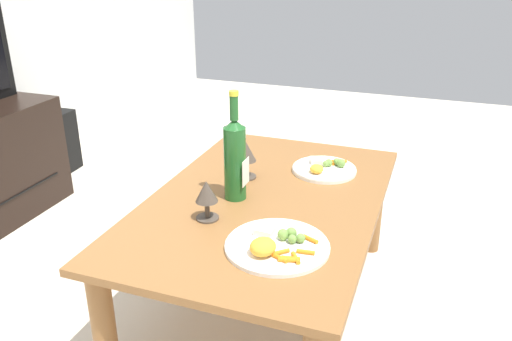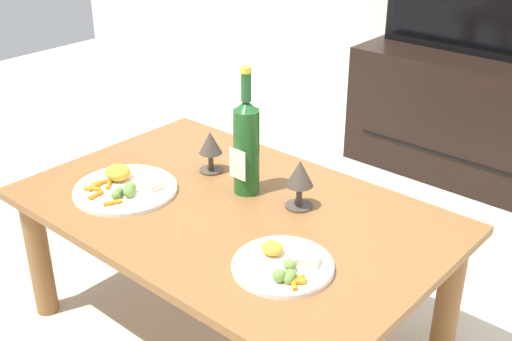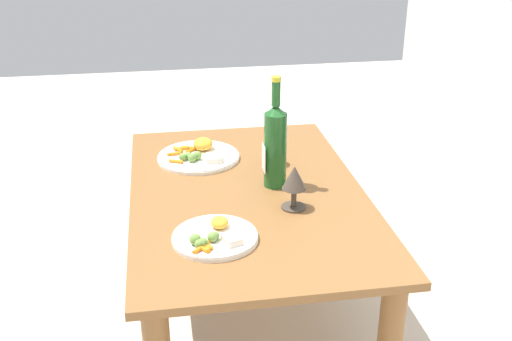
{
  "view_description": "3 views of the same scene",
  "coord_description": "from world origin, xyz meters",
  "px_view_note": "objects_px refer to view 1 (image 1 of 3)",
  "views": [
    {
      "loc": [
        -1.52,
        -0.51,
        1.23
      ],
      "look_at": [
        -0.02,
        0.03,
        0.55
      ],
      "focal_mm": 36.65,
      "sensor_mm": 36.0,
      "label": 1
    },
    {
      "loc": [
        1.08,
        -1.13,
        1.33
      ],
      "look_at": [
        0.02,
        0.07,
        0.54
      ],
      "focal_mm": 45.4,
      "sensor_mm": 36.0,
      "label": 2
    },
    {
      "loc": [
        1.81,
        -0.27,
        1.34
      ],
      "look_at": [
        -0.03,
        0.03,
        0.5
      ],
      "focal_mm": 43.71,
      "sensor_mm": 36.0,
      "label": 3
    }
  ],
  "objects_px": {
    "wine_bottle": "(235,157)",
    "floor_speaker": "(53,142)",
    "dining_table": "(265,216)",
    "goblet_right": "(246,154)",
    "dinner_plate_right": "(325,168)",
    "goblet_left": "(207,194)",
    "dinner_plate_left": "(276,245)"
  },
  "relations": [
    {
      "from": "floor_speaker",
      "to": "wine_bottle",
      "type": "bearing_deg",
      "value": -120.93
    },
    {
      "from": "dining_table",
      "to": "dinner_plate_left",
      "type": "height_order",
      "value": "dinner_plate_left"
    },
    {
      "from": "dining_table",
      "to": "goblet_left",
      "type": "xyz_separation_m",
      "value": [
        -0.2,
        0.12,
        0.16
      ]
    },
    {
      "from": "dinner_plate_left",
      "to": "goblet_left",
      "type": "bearing_deg",
      "value": 69.72
    },
    {
      "from": "wine_bottle",
      "to": "goblet_right",
      "type": "distance_m",
      "value": 0.18
    },
    {
      "from": "wine_bottle",
      "to": "goblet_left",
      "type": "xyz_separation_m",
      "value": [
        -0.17,
        0.03,
        -0.06
      ]
    },
    {
      "from": "dining_table",
      "to": "wine_bottle",
      "type": "height_order",
      "value": "wine_bottle"
    },
    {
      "from": "goblet_left",
      "to": "wine_bottle",
      "type": "bearing_deg",
      "value": -8.88
    },
    {
      "from": "wine_bottle",
      "to": "goblet_right",
      "type": "xyz_separation_m",
      "value": [
        0.17,
        0.03,
        -0.06
      ]
    },
    {
      "from": "dinner_plate_left",
      "to": "wine_bottle",
      "type": "bearing_deg",
      "value": 41.06
    },
    {
      "from": "floor_speaker",
      "to": "dinner_plate_left",
      "type": "height_order",
      "value": "dinner_plate_left"
    },
    {
      "from": "dining_table",
      "to": "floor_speaker",
      "type": "distance_m",
      "value": 1.77
    },
    {
      "from": "dining_table",
      "to": "dinner_plate_right",
      "type": "relative_size",
      "value": 4.85
    },
    {
      "from": "dining_table",
      "to": "floor_speaker",
      "type": "height_order",
      "value": "dining_table"
    },
    {
      "from": "floor_speaker",
      "to": "dinner_plate_right",
      "type": "xyz_separation_m",
      "value": [
        -0.49,
        -1.72,
        0.28
      ]
    },
    {
      "from": "dining_table",
      "to": "goblet_right",
      "type": "height_order",
      "value": "goblet_right"
    },
    {
      "from": "dining_table",
      "to": "goblet_left",
      "type": "relative_size",
      "value": 9.04
    },
    {
      "from": "floor_speaker",
      "to": "goblet_right",
      "type": "bearing_deg",
      "value": -116.0
    },
    {
      "from": "goblet_left",
      "to": "dinner_plate_right",
      "type": "height_order",
      "value": "goblet_left"
    },
    {
      "from": "goblet_right",
      "to": "wine_bottle",
      "type": "bearing_deg",
      "value": -171.12
    },
    {
      "from": "floor_speaker",
      "to": "dinner_plate_left",
      "type": "distance_m",
      "value": 2.04
    },
    {
      "from": "goblet_right",
      "to": "dinner_plate_right",
      "type": "height_order",
      "value": "goblet_right"
    },
    {
      "from": "wine_bottle",
      "to": "dinner_plate_left",
      "type": "distance_m",
      "value": 0.38
    },
    {
      "from": "wine_bottle",
      "to": "goblet_right",
      "type": "height_order",
      "value": "wine_bottle"
    },
    {
      "from": "dinner_plate_right",
      "to": "wine_bottle",
      "type": "bearing_deg",
      "value": 144.34
    },
    {
      "from": "dinner_plate_left",
      "to": "dining_table",
      "type": "bearing_deg",
      "value": 24.39
    },
    {
      "from": "wine_bottle",
      "to": "floor_speaker",
      "type": "bearing_deg",
      "value": 61.3
    },
    {
      "from": "dining_table",
      "to": "dinner_plate_left",
      "type": "distance_m",
      "value": 0.34
    },
    {
      "from": "wine_bottle",
      "to": "dinner_plate_right",
      "type": "xyz_separation_m",
      "value": [
        0.33,
        -0.23,
        -0.14
      ]
    },
    {
      "from": "dining_table",
      "to": "wine_bottle",
      "type": "relative_size",
      "value": 3.17
    },
    {
      "from": "goblet_right",
      "to": "dinner_plate_left",
      "type": "relative_size",
      "value": 0.47
    },
    {
      "from": "goblet_right",
      "to": "dinner_plate_left",
      "type": "xyz_separation_m",
      "value": [
        -0.44,
        -0.26,
        -0.08
      ]
    }
  ]
}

